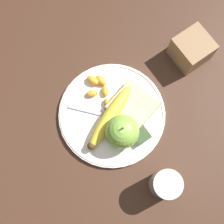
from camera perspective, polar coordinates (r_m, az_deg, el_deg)
ground_plane at (r=0.80m, az=-0.00°, el=-0.55°), size 3.00×3.00×0.00m
plate at (r=0.79m, az=-0.00°, el=-0.42°), size 0.27×0.27×0.01m
juice_glass at (r=0.74m, az=9.45°, el=-13.07°), size 0.07×0.07×0.09m
apple at (r=0.73m, az=1.87°, el=-3.61°), size 0.08×0.08×0.09m
banana at (r=0.76m, az=-0.37°, el=-0.95°), size 0.10×0.18×0.04m
bread_slice at (r=0.78m, az=3.75°, el=1.02°), size 0.12×0.12×0.02m
fork at (r=0.78m, az=-0.08°, el=-0.74°), size 0.16×0.14×0.00m
jam_packet at (r=0.77m, az=5.21°, el=-4.10°), size 0.04×0.04×0.02m
orange_segment_0 at (r=0.80m, az=-2.05°, el=5.76°), size 0.04×0.03×0.02m
orange_segment_1 at (r=0.79m, az=-3.70°, el=3.42°), size 0.03×0.03×0.02m
orange_segment_2 at (r=0.78m, az=-0.75°, el=1.55°), size 0.03×0.02×0.02m
orange_segment_3 at (r=0.80m, az=-3.50°, el=5.80°), size 0.04×0.03×0.02m
orange_segment_4 at (r=0.79m, az=-1.25°, el=3.80°), size 0.03×0.03×0.02m
condiment_caddy at (r=0.84m, az=14.34°, el=11.00°), size 0.08×0.08×0.08m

